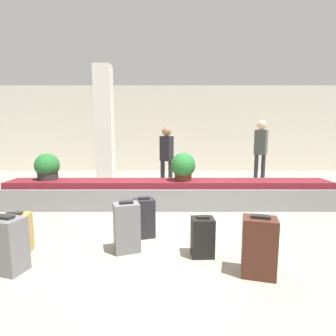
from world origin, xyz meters
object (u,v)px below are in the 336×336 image
object	(u,v)px
suitcase_0	(258,247)
suitcase_2	(126,227)
potted_plant_0	(46,167)
traveler_0	(166,153)
suitcase_1	(6,245)
suitcase_3	(14,234)
traveler_1	(260,146)
suitcase_5	(202,237)
pillar	(104,128)
potted_plant_1	(182,167)
suitcase_4	(143,218)

from	to	relation	value
suitcase_0	suitcase_2	world-z (taller)	suitcase_0
potted_plant_0	traveler_0	size ratio (longest dim) A/B	0.33
suitcase_1	suitcase_3	xyz separation A→B (m)	(-0.16, 0.43, -0.05)
suitcase_3	traveler_1	bearing A→B (deg)	33.22
suitcase_5	suitcase_0	bearing A→B (deg)	-41.78
pillar	suitcase_5	world-z (taller)	pillar
suitcase_2	potted_plant_1	size ratio (longest dim) A/B	1.18
suitcase_2	potted_plant_1	bearing A→B (deg)	48.26
traveler_0	suitcase_4	bearing A→B (deg)	-53.00
suitcase_0	suitcase_1	size ratio (longest dim) A/B	1.05
pillar	potted_plant_0	world-z (taller)	pillar
potted_plant_0	traveler_1	distance (m)	5.45
suitcase_4	traveler_1	world-z (taller)	traveler_1
suitcase_2	traveler_0	world-z (taller)	traveler_0
suitcase_3	suitcase_5	xyz separation A→B (m)	(2.34, -0.07, -0.01)
pillar	potted_plant_0	xyz separation A→B (m)	(-0.80, -1.67, -0.80)
suitcase_0	suitcase_5	bearing A→B (deg)	155.06
suitcase_4	traveler_1	xyz separation A→B (m)	(2.93, 3.66, 0.82)
potted_plant_0	suitcase_1	bearing A→B (deg)	-74.60
suitcase_2	traveler_0	distance (m)	3.47
suitcase_5	potted_plant_0	size ratio (longest dim) A/B	0.96
suitcase_2	suitcase_5	xyz separation A→B (m)	(0.95, -0.13, -0.07)
potted_plant_1	traveler_1	distance (m)	3.15
suitcase_3	traveler_0	distance (m)	3.97
traveler_1	pillar	bearing A→B (deg)	44.21
suitcase_2	suitcase_5	world-z (taller)	suitcase_2
suitcase_1	traveler_1	size ratio (longest dim) A/B	0.35
suitcase_0	potted_plant_1	world-z (taller)	potted_plant_1
pillar	suitcase_0	bearing A→B (deg)	-58.84
suitcase_0	suitcase_5	size ratio (longest dim) A/B	1.30
pillar	suitcase_5	distance (m)	4.64
potted_plant_1	suitcase_4	bearing A→B (deg)	-113.20
suitcase_2	potted_plant_0	world-z (taller)	potted_plant_0
potted_plant_0	traveler_1	size ratio (longest dim) A/B	0.29
suitcase_1	traveler_0	xyz separation A→B (m)	(1.72, 3.86, 0.67)
suitcase_0	traveler_0	distance (m)	4.12
pillar	traveler_1	xyz separation A→B (m)	(4.26, 0.34, -0.49)
suitcase_1	suitcase_0	bearing A→B (deg)	14.88
suitcase_2	potted_plant_0	xyz separation A→B (m)	(-1.94, 2.11, 0.48)
suitcase_0	traveler_0	size ratio (longest dim) A/B	0.41
suitcase_4	potted_plant_1	distance (m)	1.73
potted_plant_0	traveler_1	world-z (taller)	traveler_1
suitcase_1	suitcase_2	size ratio (longest dim) A/B	0.96
potted_plant_0	potted_plant_1	distance (m)	2.77
pillar	potted_plant_1	world-z (taller)	pillar
suitcase_5	potted_plant_0	xyz separation A→B (m)	(-2.89, 2.24, 0.55)
traveler_0	suitcase_1	bearing A→B (deg)	-70.93
suitcase_1	traveler_0	world-z (taller)	traveler_0
suitcase_1	suitcase_5	xyz separation A→B (m)	(2.18, 0.36, -0.06)
pillar	suitcase_0	distance (m)	5.24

